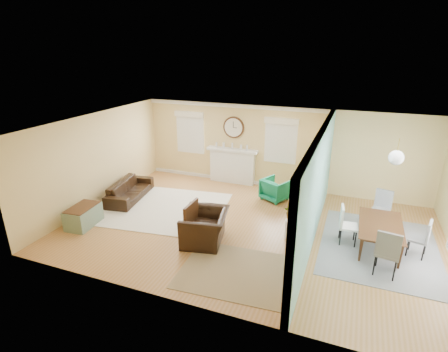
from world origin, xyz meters
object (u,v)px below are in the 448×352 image
Objects in this scene: sofa at (130,190)px; eames_chair at (205,227)px; green_chair at (275,189)px; credenza at (302,205)px; dining_table at (381,236)px.

eames_chair reaches higher than sofa.
eames_chair is 3.09m from green_chair.
dining_table is (1.89, -0.76, -0.11)m from credenza.
dining_table is at bearing 95.66° from eames_chair.
eames_chair is 0.69× the size of dining_table.
green_chair is at bearing -79.11° from sofa.
dining_table is at bearing -101.57° from sofa.
dining_table is at bearing 173.83° from green_chair.
dining_table is at bearing -21.90° from credenza.
eames_chair reaches higher than green_chair.
credenza is (4.99, 0.50, 0.12)m from sofa.
green_chair reaches higher than sofa.
sofa is 6.89m from dining_table.
dining_table reaches higher than sofa.
sofa is 1.31× the size of credenza.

